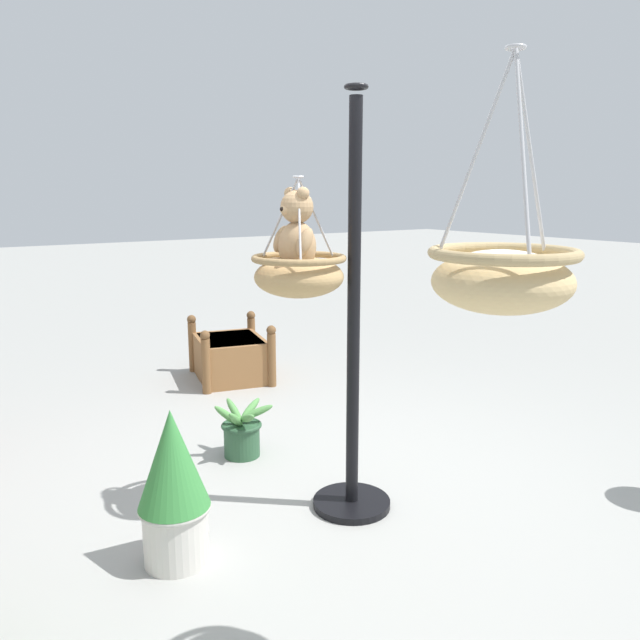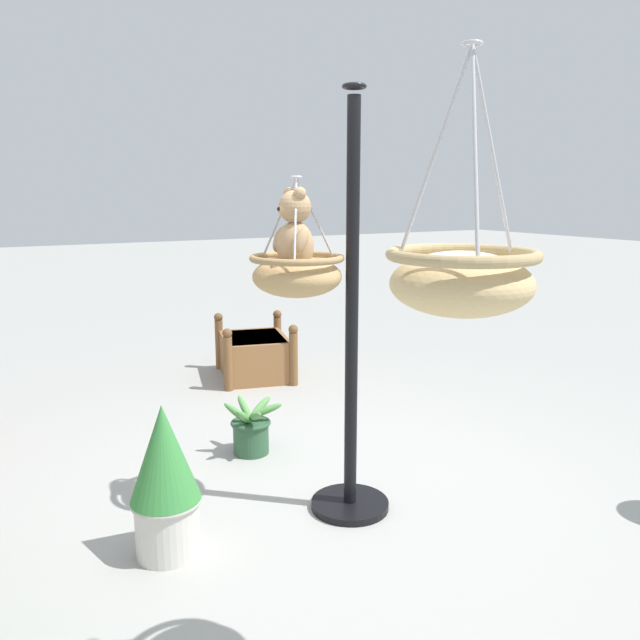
{
  "view_description": "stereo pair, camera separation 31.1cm",
  "coord_description": "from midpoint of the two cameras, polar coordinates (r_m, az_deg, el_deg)",
  "views": [
    {
      "loc": [
        -2.8,
        2.0,
        1.75
      ],
      "look_at": [
        -0.03,
        0.11,
        1.07
      ],
      "focal_mm": 34.79,
      "sensor_mm": 36.0,
      "label": 1
    },
    {
      "loc": [
        -2.97,
        1.73,
        1.75
      ],
      "look_at": [
        -0.03,
        0.11,
        1.07
      ],
      "focal_mm": 34.79,
      "sensor_mm": 36.0,
      "label": 2
    }
  ],
  "objects": [
    {
      "name": "potted_plant_flowering_red",
      "position": [
        3.15,
        -16.2,
        -14.46
      ],
      "size": [
        0.35,
        0.35,
        0.77
      ],
      "color": "beige",
      "rests_on": "ground"
    },
    {
      "name": "hanging_basket_left_high",
      "position": [
        1.96,
        12.1,
        3.95
      ],
      "size": [
        0.46,
        0.46,
        0.79
      ],
      "color": "tan"
    },
    {
      "name": "display_pole_central",
      "position": [
        3.42,
        0.43,
        -6.49
      ],
      "size": [
        0.44,
        0.44,
        2.29
      ],
      "color": "black",
      "rests_on": "ground"
    },
    {
      "name": "teddy_bear",
      "position": [
        3.24,
        -5.08,
        7.67
      ],
      "size": [
        0.3,
        0.27,
        0.44
      ],
      "color": "tan"
    },
    {
      "name": "wooden_planter_box",
      "position": [
        6.03,
        -9.69,
        -3.3
      ],
      "size": [
        0.96,
        0.85,
        0.58
      ],
      "color": "olive",
      "rests_on": "ground"
    },
    {
      "name": "hanging_basket_with_teddy",
      "position": [
        3.27,
        -4.68,
        4.26
      ],
      "size": [
        0.5,
        0.5,
        0.63
      ],
      "color": "tan"
    },
    {
      "name": "ground_plane",
      "position": [
        3.86,
        -1.26,
        -15.47
      ],
      "size": [
        40.0,
        40.0,
        0.0
      ],
      "primitive_type": "plane",
      "color": "#9E9E99"
    },
    {
      "name": "potted_plant_small_succulent",
      "position": [
        4.31,
        -9.29,
        -10.26
      ],
      "size": [
        0.43,
        0.4,
        0.38
      ],
      "color": "#2D5638",
      "rests_on": "ground"
    }
  ]
}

